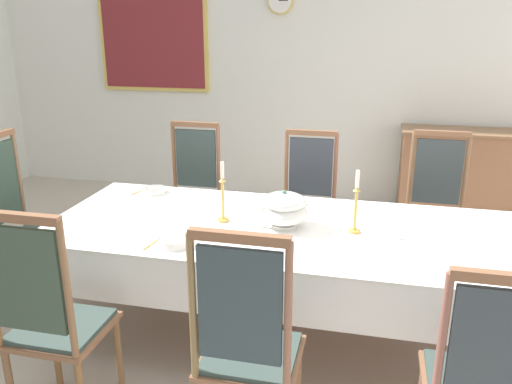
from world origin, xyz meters
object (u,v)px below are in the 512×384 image
(chair_south_a, at_px, (51,318))
(chair_south_c, at_px, (484,382))
(soup_tureen, at_px, (284,209))
(candlestick_east, at_px, (356,208))
(chair_north_c, at_px, (436,210))
(chair_head_west, at_px, (21,223))
(chair_north_a, at_px, (192,192))
(spoon_primary, at_px, (157,240))
(chair_north_b, at_px, (307,202))
(spoon_secondary, at_px, (142,190))
(bowl_near_right, at_px, (154,190))
(mounted_clock, at_px, (280,1))
(dining_table, at_px, (287,238))
(candlestick_west, at_px, (223,197))
(bowl_far_left, at_px, (294,202))
(framed_painting, at_px, (154,43))
(chair_south_b, at_px, (247,345))
(sideboard, at_px, (471,174))
(bowl_near_left, at_px, (176,240))

(chair_south_a, xyz_separation_m, chair_south_c, (1.91, 0.00, -0.02))
(soup_tureen, xyz_separation_m, candlestick_east, (0.41, 0.00, 0.04))
(chair_north_c, distance_m, chair_head_west, 2.96)
(chair_north_a, height_order, spoon_primary, chair_north_a)
(chair_north_b, xyz_separation_m, spoon_secondary, (-1.14, -0.53, 0.18))
(chair_north_a, height_order, chair_south_c, chair_north_a)
(chair_north_a, bearing_deg, bowl_near_right, 82.06)
(mounted_clock, bearing_deg, dining_table, -78.36)
(chair_south_c, bearing_deg, candlestick_east, 119.93)
(candlestick_west, xyz_separation_m, candlestick_east, (0.79, 0.00, -0.00))
(bowl_far_left, bearing_deg, chair_north_a, 147.82)
(chair_south_c, relative_size, chair_north_c, 0.95)
(chair_north_a, distance_m, chair_north_b, 0.95)
(framed_painting, bearing_deg, chair_head_west, -85.86)
(chair_south_b, relative_size, bowl_far_left, 7.53)
(sideboard, bearing_deg, chair_head_west, 38.05)
(chair_south_a, bearing_deg, chair_north_a, 90.00)
(soup_tureen, relative_size, candlestick_east, 0.76)
(spoon_secondary, bearing_deg, candlestick_east, -3.88)
(chair_south_a, xyz_separation_m, mounted_clock, (0.37, 3.80, 1.54))
(soup_tureen, xyz_separation_m, sideboard, (1.48, 2.58, -0.42))
(spoon_primary, bearing_deg, chair_south_b, -32.08)
(chair_north_c, relative_size, candlestick_east, 3.14)
(chair_south_b, height_order, chair_south_c, chair_south_b)
(candlestick_west, bearing_deg, chair_head_west, -180.00)
(chair_north_a, height_order, sideboard, chair_north_a)
(soup_tureen, bearing_deg, bowl_near_left, -142.88)
(candlestick_west, xyz_separation_m, mounted_clock, (-0.19, 2.83, 1.22))
(chair_south_b, bearing_deg, chair_north_c, 63.90)
(chair_north_c, bearing_deg, chair_south_b, 63.90)
(bowl_near_right, xyz_separation_m, sideboard, (2.49, 2.16, -0.33))
(chair_south_c, relative_size, bowl_near_right, 6.60)
(chair_south_b, height_order, bowl_near_left, chair_south_b)
(chair_south_a, distance_m, chair_north_c, 2.73)
(bowl_far_left, bearing_deg, bowl_near_right, 178.22)
(bowl_far_left, height_order, sideboard, sideboard)
(chair_north_a, relative_size, soup_tureen, 4.06)
(bowl_near_left, bearing_deg, chair_south_a, -125.21)
(sideboard, bearing_deg, candlestick_west, 54.28)
(candlestick_east, bearing_deg, spoon_primary, -160.63)
(chair_north_b, xyz_separation_m, candlestick_west, (-0.39, -0.97, 0.33))
(chair_south_c, height_order, candlestick_west, candlestick_west)
(candlestick_east, xyz_separation_m, bowl_far_left, (-0.42, 0.39, -0.13))
(chair_south_a, bearing_deg, chair_south_c, 0.11)
(bowl_near_left, bearing_deg, chair_head_west, 162.78)
(chair_south_b, bearing_deg, spoon_secondary, 128.64)
(dining_table, height_order, soup_tureen, soup_tureen)
(bowl_far_left, xyz_separation_m, framed_painting, (-2.02, 2.44, 0.91))
(bowl_near_right, bearing_deg, mounted_clock, 79.41)
(bowl_far_left, distance_m, framed_painting, 3.30)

